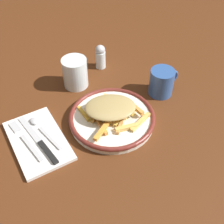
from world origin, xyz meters
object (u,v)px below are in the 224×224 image
object	(u,v)px
plate	(112,118)
fries_heap	(112,109)
napkin	(38,141)
fork	(26,140)
water_glass	(75,73)
coffee_mug	(162,82)
spoon	(40,128)
salt_shaker	(100,56)
knife	(41,143)

from	to	relation	value
plate	fries_heap	size ratio (longest dim) A/B	1.32
plate	napkin	world-z (taller)	plate
plate	fork	world-z (taller)	plate
napkin	fork	size ratio (longest dim) A/B	1.26
water_glass	coffee_mug	bearing A→B (deg)	-39.43
spoon	salt_shaker	world-z (taller)	salt_shaker
fries_heap	fork	distance (m)	0.26
salt_shaker	plate	bearing A→B (deg)	-112.55
salt_shaker	water_glass	bearing A→B (deg)	-159.29
plate	knife	size ratio (longest dim) A/B	1.22
fries_heap	spoon	size ratio (longest dim) A/B	1.28
fries_heap	salt_shaker	xyz separation A→B (m)	(0.10, 0.25, 0.00)
fries_heap	water_glass	size ratio (longest dim) A/B	1.93
knife	salt_shaker	size ratio (longest dim) A/B	2.35
fries_heap	napkin	world-z (taller)	fries_heap
spoon	water_glass	bearing A→B (deg)	37.08
plate	water_glass	size ratio (longest dim) A/B	2.54
fork	spoon	distance (m)	0.06
napkin	salt_shaker	distance (m)	0.39
napkin	coffee_mug	world-z (taller)	coffee_mug
fries_heap	salt_shaker	size ratio (longest dim) A/B	2.17
fries_heap	water_glass	distance (m)	0.21
plate	spoon	size ratio (longest dim) A/B	1.69
coffee_mug	salt_shaker	bearing A→B (deg)	113.45
coffee_mug	fries_heap	bearing A→B (deg)	-173.23
plate	water_glass	world-z (taller)	water_glass
fries_heap	fork	bearing A→B (deg)	169.71
plate	napkin	xyz separation A→B (m)	(-0.22, 0.04, -0.01)
spoon	napkin	bearing A→B (deg)	-121.86
plate	water_glass	distance (m)	0.22
fork	fries_heap	bearing A→B (deg)	-10.29
plate	napkin	distance (m)	0.22
spoon	salt_shaker	size ratio (longest dim) A/B	1.70
fork	spoon	bearing A→B (deg)	23.48
fries_heap	napkin	size ratio (longest dim) A/B	0.87
water_glass	coffee_mug	xyz separation A→B (m)	(0.22, -0.18, -0.01)
knife	spoon	bearing A→B (deg)	70.32
napkin	fork	xyz separation A→B (m)	(-0.03, 0.01, 0.01)
coffee_mug	water_glass	bearing A→B (deg)	140.57
plate	fries_heap	world-z (taller)	fries_heap
fork	knife	world-z (taller)	knife
spoon	salt_shaker	bearing A→B (deg)	31.14
coffee_mug	salt_shaker	distance (m)	0.25
knife	fries_heap	bearing A→B (deg)	-3.89
napkin	plate	bearing A→B (deg)	-10.31
spoon	coffee_mug	bearing A→B (deg)	-6.23
plate	fork	distance (m)	0.25
plate	knife	distance (m)	0.22
spoon	coffee_mug	size ratio (longest dim) A/B	1.43
napkin	water_glass	bearing A→B (deg)	40.20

